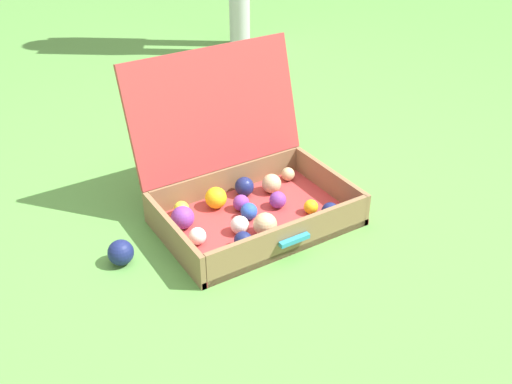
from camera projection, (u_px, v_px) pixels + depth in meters
name	position (u px, v px, depth m)	size (l,w,h in m)	color
ground_plane	(269.00, 234.00, 2.05)	(16.00, 16.00, 0.00)	#569342
open_suitcase	(243.00, 186.00, 2.10)	(0.66, 0.59, 0.54)	#B23838
stray_ball_on_grass	(121.00, 252.00, 1.89)	(0.08, 0.08, 0.08)	navy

